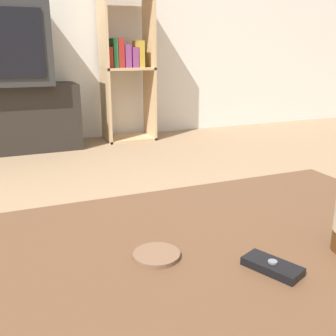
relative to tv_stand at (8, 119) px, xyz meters
The scene contains 5 objects.
coffee_table 2.77m from the tv_stand, 84.90° to the right, with size 1.19×0.86×0.41m.
tv_stand is the anchor object (origin of this frame).
bookshelf 1.04m from the tv_stand, ahead, with size 0.42×0.30×1.21m.
cell_phone 2.79m from the tv_stand, 82.28° to the right, with size 0.08×0.11×0.02m.
coaster 2.66m from the tv_stand, 85.41° to the right, with size 0.08×0.08×0.01m.
Camera 1 is at (-0.25, -0.46, 0.76)m, focal length 42.00 mm.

